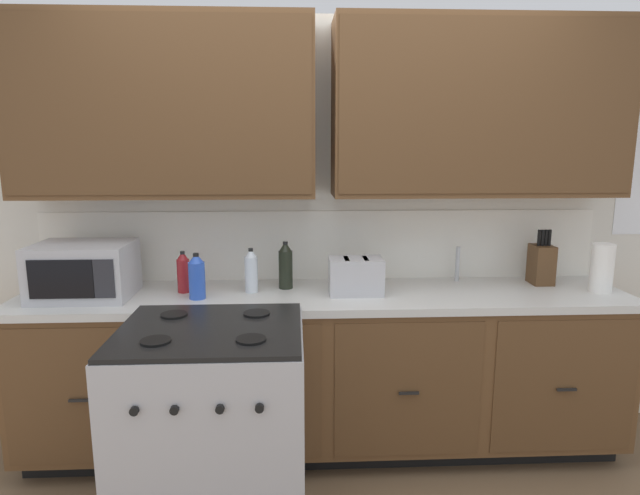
{
  "coord_description": "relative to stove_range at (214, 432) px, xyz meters",
  "views": [
    {
      "loc": [
        -0.16,
        -2.45,
        1.68
      ],
      "look_at": [
        -0.03,
        0.27,
        1.15
      ],
      "focal_mm": 30.13,
      "sensor_mm": 36.0,
      "label": 1
    }
  ],
  "objects": [
    {
      "name": "wall_unit",
      "position": [
        0.51,
        0.83,
        1.15
      ],
      "size": [
        4.38,
        0.4,
        2.36
      ],
      "color": "silver",
      "rests_on": "ground_plane"
    },
    {
      "name": "paper_towel_roll",
      "position": [
        1.98,
        0.58,
        0.56
      ],
      "size": [
        0.12,
        0.12,
        0.26
      ],
      "primitive_type": "cylinder",
      "color": "white",
      "rests_on": "counter_run"
    },
    {
      "name": "microwave",
      "position": [
        -0.73,
        0.61,
        0.57
      ],
      "size": [
        0.48,
        0.37,
        0.28
      ],
      "color": "#B7B7BC",
      "rests_on": "counter_run"
    },
    {
      "name": "counter_run",
      "position": [
        0.51,
        0.63,
        -0.01
      ],
      "size": [
        3.21,
        0.64,
        0.9
      ],
      "color": "black",
      "rests_on": "ground_plane"
    },
    {
      "name": "ground_plane",
      "position": [
        0.51,
        0.33,
        -0.47
      ],
      "size": [
        8.0,
        8.0,
        0.0
      ],
      "primitive_type": "plane",
      "color": "brown"
    },
    {
      "name": "toaster",
      "position": [
        0.67,
        0.6,
        0.53
      ],
      "size": [
        0.28,
        0.18,
        0.19
      ],
      "color": "#B7B7BC",
      "rests_on": "counter_run"
    },
    {
      "name": "bottle_clear",
      "position": [
        0.12,
        0.66,
        0.55
      ],
      "size": [
        0.07,
        0.07,
        0.24
      ],
      "color": "silver",
      "rests_on": "counter_run"
    },
    {
      "name": "knife_block",
      "position": [
        1.73,
        0.76,
        0.55
      ],
      "size": [
        0.11,
        0.14,
        0.31
      ],
      "color": "#52361E",
      "rests_on": "counter_run"
    },
    {
      "name": "stove_range",
      "position": [
        0.0,
        0.0,
        0.0
      ],
      "size": [
        0.76,
        0.68,
        0.95
      ],
      "color": "#B7B7BC",
      "rests_on": "ground_plane"
    },
    {
      "name": "bottle_blue",
      "position": [
        -0.15,
        0.55,
        0.55
      ],
      "size": [
        0.08,
        0.08,
        0.24
      ],
      "color": "blue",
      "rests_on": "counter_run"
    },
    {
      "name": "bottle_red",
      "position": [
        -0.24,
        0.68,
        0.54
      ],
      "size": [
        0.07,
        0.07,
        0.22
      ],
      "color": "maroon",
      "rests_on": "counter_run"
    },
    {
      "name": "bottle_dark",
      "position": [
        0.3,
        0.73,
        0.56
      ],
      "size": [
        0.08,
        0.08,
        0.26
      ],
      "color": "black",
      "rests_on": "counter_run"
    },
    {
      "name": "sink_faucet",
      "position": [
        1.28,
        0.84,
        0.53
      ],
      "size": [
        0.02,
        0.02,
        0.2
      ],
      "primitive_type": "cylinder",
      "color": "#B2B5BA",
      "rests_on": "counter_run"
    }
  ]
}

